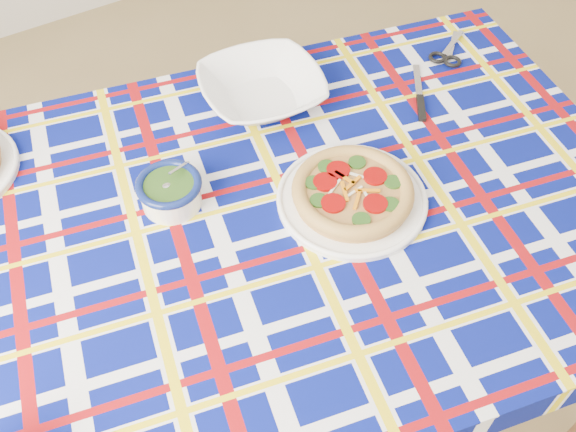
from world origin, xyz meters
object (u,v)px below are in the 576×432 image
main_focaccia_plate (353,192)px  dining_table (257,244)px  pesto_bowl (170,190)px  serving_bowl (262,89)px

main_focaccia_plate → dining_table: bearing=162.6°
pesto_bowl → serving_bowl: size_ratio=0.47×
pesto_bowl → serving_bowl: bearing=29.0°
dining_table → pesto_bowl: (-0.12, 0.13, 0.11)m
dining_table → pesto_bowl: 0.21m
serving_bowl → main_focaccia_plate: bearing=-90.8°
main_focaccia_plate → serving_bowl: size_ratio=1.12×
serving_bowl → dining_table: bearing=-122.8°
dining_table → main_focaccia_plate: 0.22m
pesto_bowl → serving_bowl: pesto_bowl is taller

